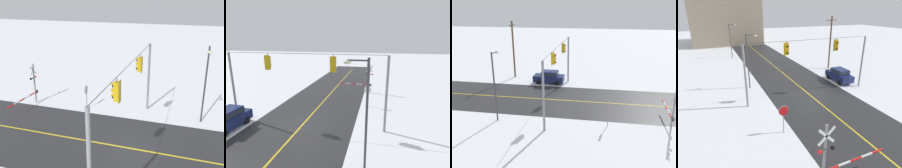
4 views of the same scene
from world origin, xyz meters
TOP-DOWN VIEW (x-y plane):
  - ground_plane at (0.00, 0.00)m, footprint 160.00×160.00m
  - road_asphalt at (0.00, 6.00)m, footprint 9.00×80.00m
  - lane_centre_line at (0.00, 6.00)m, footprint 0.14×72.00m
  - signal_span at (0.06, -0.01)m, footprint 14.20×0.47m
  - stop_sign at (-5.26, -5.44)m, footprint 0.80×0.09m
  - railroad_crossing at (-4.71, -10.87)m, footprint 4.65×0.31m
  - streetlamp_near at (-5.59, 4.83)m, footprint 1.39×0.28m

SIDE VIEW (x-z plane):
  - ground_plane at x=0.00m, z-range 0.00..0.00m
  - road_asphalt at x=0.00m, z-range 0.00..0.01m
  - lane_centre_line at x=0.00m, z-range 0.01..0.01m
  - stop_sign at x=-5.26m, z-range 0.54..2.89m
  - railroad_crossing at x=-4.71m, z-range -0.04..3.96m
  - streetlamp_near at x=-5.59m, z-range 0.67..7.17m
  - signal_span at x=0.06m, z-range 0.97..7.19m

